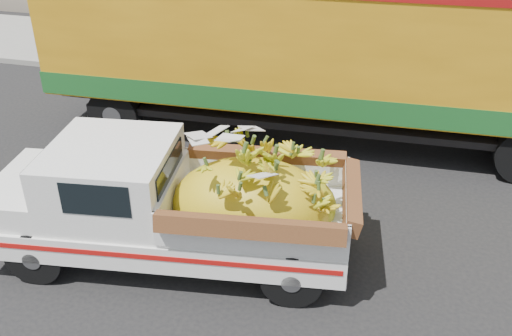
# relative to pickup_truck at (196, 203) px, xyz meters

# --- Properties ---
(ground) EXTENTS (100.00, 100.00, 0.00)m
(ground) POSITION_rel_pickup_truck_xyz_m (1.10, 0.65, -0.96)
(ground) COLOR black
(ground) RESTS_ON ground
(curb) EXTENTS (60.00, 0.25, 0.15)m
(curb) POSITION_rel_pickup_truck_xyz_m (1.10, 6.97, -0.89)
(curb) COLOR gray
(curb) RESTS_ON ground
(sidewalk) EXTENTS (60.00, 4.00, 0.14)m
(sidewalk) POSITION_rel_pickup_truck_xyz_m (1.10, 9.07, -0.89)
(sidewalk) COLOR gray
(sidewalk) RESTS_ON ground
(pickup_truck) EXTENTS (5.30, 2.51, 1.79)m
(pickup_truck) POSITION_rel_pickup_truck_xyz_m (0.00, 0.00, 0.00)
(pickup_truck) COLOR black
(pickup_truck) RESTS_ON ground
(semi_trailer) EXTENTS (12.03, 2.90, 3.80)m
(semi_trailer) POSITION_rel_pickup_truck_xyz_m (1.43, 4.52, 1.16)
(semi_trailer) COLOR black
(semi_trailer) RESTS_ON ground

